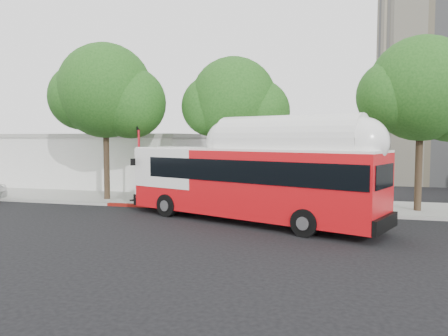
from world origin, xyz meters
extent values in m
plane|color=black|center=(0.00, 0.00, 0.00)|extent=(120.00, 120.00, 0.00)
cube|color=gray|center=(0.00, 6.50, 0.07)|extent=(60.00, 5.00, 0.15)
cube|color=gray|center=(0.00, 3.90, 0.07)|extent=(60.00, 0.30, 0.15)
cube|color=maroon|center=(-3.00, 3.90, 0.08)|extent=(10.00, 0.32, 0.16)
cylinder|color=#2D2116|center=(-9.00, 5.50, 3.04)|extent=(0.36, 0.36, 6.08)
sphere|color=#1B4814|center=(-9.00, 5.50, 6.84)|extent=(5.80, 5.80, 5.80)
sphere|color=#1B4814|center=(-7.41, 5.70, 6.08)|extent=(4.35, 4.35, 4.35)
cylinder|color=#2D2116|center=(-1.00, 6.00, 2.72)|extent=(0.36, 0.36, 5.44)
sphere|color=#1B4814|center=(-1.00, 6.00, 6.12)|extent=(5.00, 5.00, 5.00)
sphere|color=#1B4814|center=(0.38, 6.20, 5.44)|extent=(3.75, 3.75, 3.75)
cylinder|color=#2D2116|center=(9.00, 5.80, 2.88)|extent=(0.36, 0.36, 5.76)
sphere|color=#1B4814|center=(9.00, 5.80, 6.48)|extent=(5.40, 5.40, 5.40)
cube|color=silver|center=(-14.00, 14.00, 2.00)|extent=(16.00, 10.00, 4.00)
cube|color=gray|center=(-14.00, 14.00, 4.10)|extent=(16.20, 10.20, 0.30)
cube|color=red|center=(0.89, 1.15, 1.87)|extent=(12.56, 7.10, 3.01)
cube|color=black|center=(1.37, 0.96, 2.49)|extent=(11.43, 6.70, 0.99)
cube|color=white|center=(0.89, 1.15, 3.41)|extent=(12.53, 7.02, 0.10)
cube|color=white|center=(2.81, 0.38, 3.68)|extent=(6.94, 4.38, 0.57)
cube|color=black|center=(-5.43, 3.65, 0.52)|extent=(1.46, 2.04, 0.06)
imported|color=navy|center=(-5.43, 3.65, 1.02)|extent=(1.23, 1.88, 0.94)
cylinder|color=red|center=(-6.40, 4.69, 2.22)|extent=(0.13, 0.13, 4.43)
cube|color=black|center=(-6.40, 4.69, 4.55)|extent=(0.06, 0.44, 0.28)
camera|label=1|loc=(5.02, -18.76, 3.97)|focal=35.00mm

